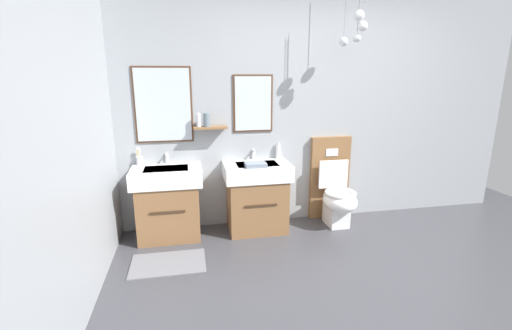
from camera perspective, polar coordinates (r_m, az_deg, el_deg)
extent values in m
cube|color=#3D3D42|center=(3.14, 21.91, -20.67)|extent=(6.02, 4.90, 0.10)
cube|color=#999EA3|center=(4.20, 10.41, 9.89)|extent=(4.82, 0.12, 2.77)
cube|color=#4C301E|center=(3.85, -14.83, 9.41)|extent=(0.60, 0.02, 0.79)
cube|color=silver|center=(3.84, -14.84, 9.39)|extent=(0.56, 0.01, 0.75)
cube|color=#4C301E|center=(3.91, -0.50, 9.95)|extent=(0.44, 0.02, 0.62)
cube|color=silver|center=(3.90, -0.48, 9.94)|extent=(0.40, 0.01, 0.58)
cube|color=brown|center=(3.80, -7.42, 6.06)|extent=(0.36, 0.14, 0.02)
cylinder|color=silver|center=(3.78, -9.33, 7.23)|extent=(0.04, 0.04, 0.14)
cylinder|color=slate|center=(3.77, -8.04, 7.26)|extent=(0.07, 0.07, 0.14)
sphere|color=silver|center=(3.85, 16.97, 20.79)|extent=(0.10, 0.10, 0.10)
sphere|color=silver|center=(3.85, 16.07, 19.24)|extent=(0.08, 0.08, 0.08)
cylinder|color=gray|center=(4.05, 14.42, 24.38)|extent=(0.01, 0.01, 0.68)
sphere|color=silver|center=(4.00, 14.06, 18.88)|extent=(0.09, 0.09, 0.09)
sphere|color=silver|center=(3.86, 16.42, 22.28)|extent=(0.10, 0.10, 0.10)
cube|color=#999EA3|center=(2.28, -32.17, 4.21)|extent=(0.12, 3.70, 2.77)
cube|color=slate|center=(3.47, -14.07, -15.27)|extent=(0.68, 0.44, 0.01)
cube|color=brown|center=(3.89, -13.96, -7.12)|extent=(0.63, 0.47, 0.60)
cube|color=#3B2919|center=(3.64, -14.18, -7.45)|extent=(0.35, 0.01, 0.02)
cube|color=white|center=(3.77, -14.31, -1.66)|extent=(0.72, 0.50, 0.17)
cube|color=silver|center=(3.72, -14.40, -0.76)|extent=(0.44, 0.28, 0.03)
cylinder|color=silver|center=(3.93, -14.30, 1.10)|extent=(0.03, 0.03, 0.11)
cylinder|color=silver|center=(3.87, -14.39, 1.61)|extent=(0.02, 0.11, 0.02)
cube|color=brown|center=(3.95, 0.09, -6.33)|extent=(0.63, 0.47, 0.60)
cube|color=#3B2919|center=(3.70, 0.83, -6.60)|extent=(0.35, 0.01, 0.02)
cube|color=white|center=(3.83, 0.09, -0.94)|extent=(0.72, 0.50, 0.17)
cube|color=silver|center=(3.79, 0.18, -0.04)|extent=(0.44, 0.28, 0.03)
cylinder|color=silver|center=(3.99, -0.48, 1.75)|extent=(0.03, 0.03, 0.11)
cylinder|color=silver|center=(3.93, -0.33, 2.26)|extent=(0.02, 0.11, 0.02)
cube|color=brown|center=(4.33, 11.76, -1.96)|extent=(0.48, 0.10, 1.00)
cube|color=silver|center=(4.21, 12.26, 2.02)|extent=(0.15, 0.01, 0.09)
cube|color=white|center=(4.21, 12.92, -7.27)|extent=(0.22, 0.30, 0.34)
ellipsoid|color=white|center=(4.09, 13.49, -5.72)|extent=(0.37, 0.46, 0.24)
torus|color=white|center=(4.06, 13.57, -4.46)|extent=(0.35, 0.35, 0.04)
cube|color=white|center=(4.20, 12.46, -1.45)|extent=(0.35, 0.03, 0.33)
cylinder|color=silver|center=(3.93, -18.38, 0.69)|extent=(0.07, 0.07, 0.09)
cylinder|color=white|center=(3.92, -18.27, 1.37)|extent=(0.01, 0.02, 0.15)
cube|color=white|center=(3.89, -18.39, 2.44)|extent=(0.01, 0.02, 0.03)
cylinder|color=yellow|center=(3.92, -18.67, 1.41)|extent=(0.02, 0.02, 0.16)
cube|color=white|center=(3.89, -18.71, 2.54)|extent=(0.01, 0.02, 0.03)
cylinder|color=white|center=(4.03, 3.62, 2.13)|extent=(0.06, 0.06, 0.15)
cylinder|color=silver|center=(4.01, 3.64, 3.42)|extent=(0.02, 0.02, 0.04)
cube|color=gray|center=(3.65, -0.06, 0.02)|extent=(0.22, 0.16, 0.04)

